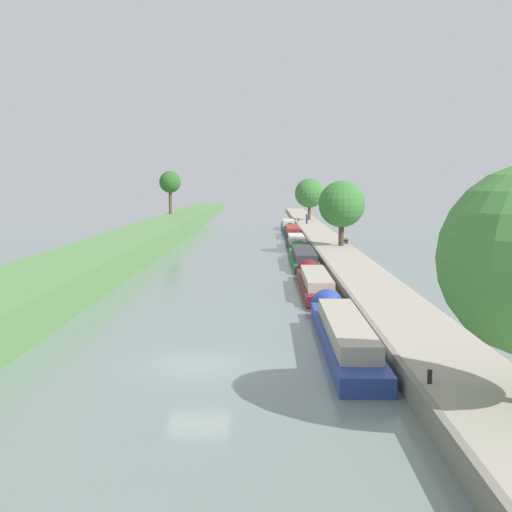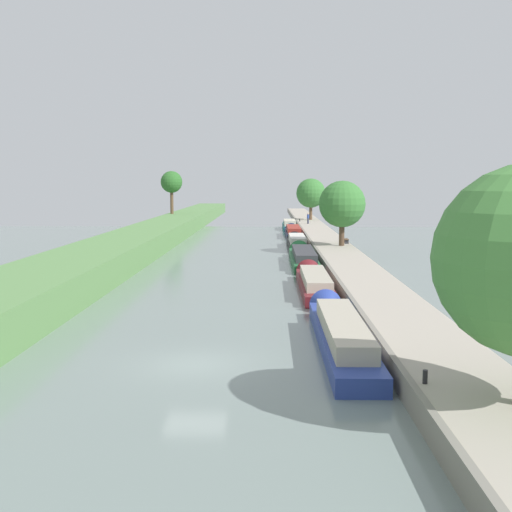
{
  "view_description": "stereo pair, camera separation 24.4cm",
  "coord_description": "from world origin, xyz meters",
  "px_view_note": "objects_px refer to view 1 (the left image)",
  "views": [
    {
      "loc": [
        2.74,
        -24.92,
        7.35
      ],
      "look_at": [
        1.86,
        29.38,
        1.0
      ],
      "focal_mm": 44.63,
      "sensor_mm": 36.0,
      "label": 1
    },
    {
      "loc": [
        2.98,
        -24.92,
        7.35
      ],
      "look_at": [
        1.86,
        29.38,
        1.0
      ],
      "focal_mm": 44.63,
      "sensor_mm": 36.0,
      "label": 2
    }
  ],
  "objects_px": {
    "narrowboat_green": "(303,256)",
    "mooring_bollard_near": "(430,376)",
    "narrowboat_teal": "(288,225)",
    "narrowboat_maroon": "(315,281)",
    "narrowboat_black": "(296,242)",
    "park_bench": "(345,240)",
    "person_walking": "(307,218)",
    "narrowboat_blue": "(342,331)",
    "narrowboat_navy": "(292,232)",
    "mooring_bollard_far": "(298,220)"
  },
  "relations": [
    {
      "from": "narrowboat_green",
      "to": "mooring_bollard_near",
      "type": "xyz_separation_m",
      "value": [
        1.92,
        -37.84,
        0.57
      ]
    },
    {
      "from": "mooring_bollard_near",
      "to": "narrowboat_teal",
      "type": "bearing_deg",
      "value": 91.32
    },
    {
      "from": "narrowboat_maroon",
      "to": "mooring_bollard_near",
      "type": "bearing_deg",
      "value": -85.26
    },
    {
      "from": "narrowboat_black",
      "to": "park_bench",
      "type": "relative_size",
      "value": 8.41
    },
    {
      "from": "narrowboat_green",
      "to": "narrowboat_black",
      "type": "relative_size",
      "value": 1.19
    },
    {
      "from": "narrowboat_black",
      "to": "person_walking",
      "type": "xyz_separation_m",
      "value": [
        2.88,
        26.2,
        1.23
      ]
    },
    {
      "from": "person_walking",
      "to": "park_bench",
      "type": "relative_size",
      "value": 1.11
    },
    {
      "from": "narrowboat_blue",
      "to": "narrowboat_teal",
      "type": "xyz_separation_m",
      "value": [
        -0.04,
        71.36,
        -0.01
      ]
    },
    {
      "from": "narrowboat_navy",
      "to": "person_walking",
      "type": "bearing_deg",
      "value": 76.85
    },
    {
      "from": "narrowboat_maroon",
      "to": "person_walking",
      "type": "distance_m",
      "value": 55.13
    },
    {
      "from": "narrowboat_teal",
      "to": "park_bench",
      "type": "bearing_deg",
      "value": -81.44
    },
    {
      "from": "narrowboat_black",
      "to": "mooring_bollard_far",
      "type": "distance_m",
      "value": 32.21
    },
    {
      "from": "narrowboat_maroon",
      "to": "park_bench",
      "type": "relative_size",
      "value": 8.84
    },
    {
      "from": "narrowboat_black",
      "to": "narrowboat_blue",
      "type": "bearing_deg",
      "value": -89.9
    },
    {
      "from": "narrowboat_blue",
      "to": "mooring_bollard_far",
      "type": "bearing_deg",
      "value": 88.64
    },
    {
      "from": "mooring_bollard_near",
      "to": "park_bench",
      "type": "height_order",
      "value": "park_bench"
    },
    {
      "from": "narrowboat_blue",
      "to": "narrowboat_maroon",
      "type": "bearing_deg",
      "value": 90.52
    },
    {
      "from": "narrowboat_green",
      "to": "narrowboat_navy",
      "type": "relative_size",
      "value": 1.07
    },
    {
      "from": "narrowboat_green",
      "to": "mooring_bollard_far",
      "type": "relative_size",
      "value": 33.44
    },
    {
      "from": "narrowboat_navy",
      "to": "narrowboat_maroon",
      "type": "bearing_deg",
      "value": -90.24
    },
    {
      "from": "narrowboat_maroon",
      "to": "narrowboat_teal",
      "type": "relative_size",
      "value": 1.23
    },
    {
      "from": "narrowboat_navy",
      "to": "narrowboat_teal",
      "type": "bearing_deg",
      "value": 90.39
    },
    {
      "from": "narrowboat_green",
      "to": "narrowboat_navy",
      "type": "xyz_separation_m",
      "value": [
        0.17,
        28.73,
        0.02
      ]
    },
    {
      "from": "narrowboat_green",
      "to": "park_bench",
      "type": "bearing_deg",
      "value": 61.19
    },
    {
      "from": "narrowboat_navy",
      "to": "mooring_bollard_near",
      "type": "distance_m",
      "value": 66.59
    },
    {
      "from": "mooring_bollard_near",
      "to": "mooring_bollard_far",
      "type": "relative_size",
      "value": 1.0
    },
    {
      "from": "narrowboat_maroon",
      "to": "narrowboat_teal",
      "type": "distance_m",
      "value": 56.46
    },
    {
      "from": "park_bench",
      "to": "narrowboat_teal",
      "type": "bearing_deg",
      "value": 98.56
    },
    {
      "from": "narrowboat_teal",
      "to": "mooring_bollard_far",
      "type": "xyz_separation_m",
      "value": [
        1.84,
        4.53,
        0.54
      ]
    },
    {
      "from": "narrowboat_navy",
      "to": "park_bench",
      "type": "height_order",
      "value": "narrowboat_navy"
    },
    {
      "from": "narrowboat_maroon",
      "to": "mooring_bollard_far",
      "type": "height_order",
      "value": "mooring_bollard_far"
    },
    {
      "from": "person_walking",
      "to": "narrowboat_teal",
      "type": "bearing_deg",
      "value": 153.37
    },
    {
      "from": "person_walking",
      "to": "mooring_bollard_far",
      "type": "relative_size",
      "value": 3.69
    },
    {
      "from": "park_bench",
      "to": "narrowboat_maroon",
      "type": "bearing_deg",
      "value": -102.01
    },
    {
      "from": "narrowboat_maroon",
      "to": "narrowboat_green",
      "type": "bearing_deg",
      "value": 89.93
    },
    {
      "from": "narrowboat_blue",
      "to": "park_bench",
      "type": "bearing_deg",
      "value": 82.76
    },
    {
      "from": "narrowboat_maroon",
      "to": "narrowboat_green",
      "type": "height_order",
      "value": "narrowboat_green"
    },
    {
      "from": "narrowboat_navy",
      "to": "narrowboat_teal",
      "type": "distance_m",
      "value": 13.2
    },
    {
      "from": "narrowboat_blue",
      "to": "narrowboat_maroon",
      "type": "relative_size",
      "value": 1.11
    },
    {
      "from": "narrowboat_maroon",
      "to": "narrowboat_black",
      "type": "relative_size",
      "value": 1.05
    },
    {
      "from": "narrowboat_blue",
      "to": "narrowboat_black",
      "type": "distance_m",
      "value": 43.74
    },
    {
      "from": "narrowboat_green",
      "to": "narrowboat_teal",
      "type": "height_order",
      "value": "narrowboat_teal"
    },
    {
      "from": "narrowboat_blue",
      "to": "mooring_bollard_near",
      "type": "height_order",
      "value": "narrowboat_blue"
    },
    {
      "from": "narrowboat_black",
      "to": "narrowboat_navy",
      "type": "xyz_separation_m",
      "value": [
        0.13,
        14.42,
        0.03
      ]
    },
    {
      "from": "mooring_bollard_near",
      "to": "person_walking",
      "type": "bearing_deg",
      "value": 89.27
    },
    {
      "from": "narrowboat_navy",
      "to": "park_bench",
      "type": "xyz_separation_m",
      "value": [
        4.85,
        -19.61,
        0.67
      ]
    },
    {
      "from": "narrowboat_teal",
      "to": "person_walking",
      "type": "xyz_separation_m",
      "value": [
        2.84,
        -1.42,
        1.19
      ]
    },
    {
      "from": "narrowboat_teal",
      "to": "park_bench",
      "type": "distance_m",
      "value": 33.19
    },
    {
      "from": "mooring_bollard_near",
      "to": "mooring_bollard_far",
      "type": "height_order",
      "value": "same"
    },
    {
      "from": "narrowboat_navy",
      "to": "park_bench",
      "type": "distance_m",
      "value": 20.21
    }
  ]
}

